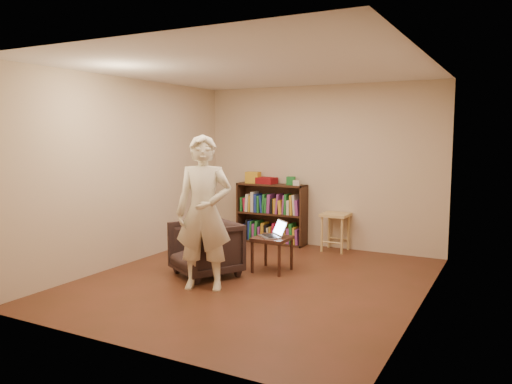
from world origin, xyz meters
The scene contains 15 objects.
floor centered at (0.00, 0.00, 0.00)m, with size 4.50×4.50×0.00m, color #492B17.
ceiling centered at (0.00, 0.00, 2.60)m, with size 4.50×4.50×0.00m, color silver.
wall_back centered at (0.00, 2.25, 1.30)m, with size 4.00×4.00×0.00m, color beige.
wall_left centered at (-2.00, 0.00, 1.30)m, with size 4.50×4.50×0.00m, color beige.
wall_right centered at (2.00, 0.00, 1.30)m, with size 4.50×4.50×0.00m, color beige.
bookshelf centered at (-0.79, 2.09, 0.44)m, with size 1.20×0.30×1.00m.
box_yellow centered at (-1.13, 2.08, 1.09)m, with size 0.23×0.17×0.19m, color gold.
red_cloth centered at (-0.88, 2.10, 1.05)m, with size 0.31×0.23×0.10m, color maroon.
box_green centered at (-0.44, 2.10, 1.07)m, with size 0.13×0.13×0.13m, color #1D6D2C.
box_white centered at (-0.32, 2.06, 1.04)m, with size 0.10×0.10×0.08m, color beige.
stool centered at (0.36, 2.03, 0.48)m, with size 0.41×0.41×0.59m.
armchair centered at (-0.67, -0.07, 0.35)m, with size 0.75×0.78×0.71m, color black.
side_table centered at (0.00, 0.51, 0.39)m, with size 0.45×0.45×0.46m.
laptop centered at (0.01, 0.54, 0.52)m, with size 0.44×0.44×0.22m.
person centered at (-0.38, -0.54, 0.91)m, with size 0.66×0.44×1.82m, color beige.
Camera 1 is at (2.86, -5.35, 1.82)m, focal length 35.00 mm.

